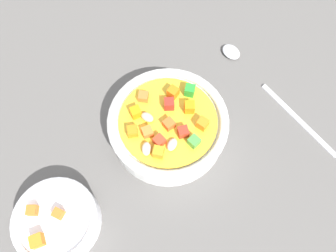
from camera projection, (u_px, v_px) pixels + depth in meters
The scene contains 4 objects.
ground_plane at pixel (168, 135), 48.30cm from camera, with size 140.00×140.00×2.00cm, color #565451.
soup_bowl_main at pixel (168, 125), 45.03cm from camera, with size 16.59×16.59×5.65cm.
spoon at pixel (266, 86), 50.10cm from camera, with size 4.93×24.06×1.04cm.
side_bowl_small at pixel (57, 221), 40.30cm from camera, with size 10.46×10.46×4.58cm.
Camera 1 is at (-13.23, -13.08, 43.59)cm, focal length 34.56 mm.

